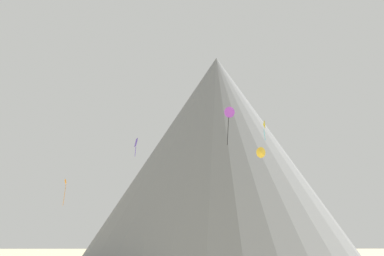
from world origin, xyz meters
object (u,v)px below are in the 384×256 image
object	(u,v)px
kite_indigo_mid	(136,144)
kite_pink_mid	(220,170)
kite_orange_mid	(65,188)
kite_yellow_mid	(264,125)
rock_massif	(228,162)
kite_violet_mid	(230,113)
kite_gold_mid	(261,152)

from	to	relation	value
kite_indigo_mid	kite_pink_mid	bearing A→B (deg)	152.76
kite_orange_mid	kite_yellow_mid	xyz separation A→B (m)	(37.73, -14.39, 9.54)
rock_massif	kite_yellow_mid	xyz separation A→B (m)	(2.71, -32.78, 0.86)
kite_orange_mid	kite_violet_mid	xyz separation A→B (m)	(29.26, -35.13, 5.47)
kite_yellow_mid	kite_pink_mid	bearing A→B (deg)	-144.01
kite_pink_mid	kite_orange_mid	xyz separation A→B (m)	(-31.01, 1.49, -3.55)
kite_orange_mid	rock_massif	bearing A→B (deg)	-49.96
kite_orange_mid	kite_gold_mid	bearing A→B (deg)	-104.18
kite_indigo_mid	kite_violet_mid	bearing A→B (deg)	54.74
kite_pink_mid	kite_violet_mid	size ratio (longest dim) A/B	0.85
kite_orange_mid	kite_gold_mid	size ratio (longest dim) A/B	2.79
kite_orange_mid	kite_indigo_mid	distance (m)	23.39
rock_massif	kite_orange_mid	xyz separation A→B (m)	(-35.02, -18.39, -8.68)
rock_massif	kite_violet_mid	size ratio (longest dim) A/B	16.18
kite_yellow_mid	kite_violet_mid	distance (m)	22.77
kite_pink_mid	kite_violet_mid	bearing A→B (deg)	-167.87
kite_violet_mid	kite_indigo_mid	bearing A→B (deg)	-27.98
rock_massif	kite_indigo_mid	bearing A→B (deg)	-119.07
kite_yellow_mid	kite_violet_mid	size ratio (longest dim) A/B	0.72
rock_massif	kite_pink_mid	xyz separation A→B (m)	(-4.01, -19.88, -5.13)
kite_pink_mid	kite_gold_mid	bearing A→B (deg)	-147.03
kite_yellow_mid	kite_violet_mid	world-z (taller)	kite_yellow_mid
kite_pink_mid	kite_gold_mid	world-z (taller)	kite_gold_mid
kite_yellow_mid	kite_violet_mid	bearing A→B (deg)	-13.74
kite_orange_mid	kite_yellow_mid	size ratio (longest dim) A/B	1.47
kite_orange_mid	kite_indigo_mid	bearing A→B (deg)	-124.35
kite_pink_mid	kite_orange_mid	size ratio (longest dim) A/B	0.80
kite_gold_mid	kite_pink_mid	bearing A→B (deg)	84.22
kite_pink_mid	kite_yellow_mid	world-z (taller)	kite_yellow_mid
kite_yellow_mid	kite_orange_mid	bearing A→B (deg)	-102.42
kite_orange_mid	kite_yellow_mid	world-z (taller)	kite_yellow_mid
kite_pink_mid	kite_yellow_mid	distance (m)	15.73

